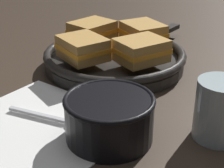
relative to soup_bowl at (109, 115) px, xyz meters
The scene contains 10 objects.
ground_plane 0.08m from the soup_bowl, 161.22° to the left, with size 4.00×4.00×0.00m, color #382B21.
napkin 0.12m from the soup_bowl, 154.74° to the right, with size 0.29×0.26×0.00m.
soup_bowl is the anchor object (origin of this frame).
spoon 0.08m from the soup_bowl, 162.97° to the right, with size 0.16×0.07×0.01m.
skillet 0.29m from the soup_bowl, 131.25° to the left, with size 0.32×0.46×0.04m.
sandwich_near_left 0.24m from the soup_bowl, 147.32° to the left, with size 0.11×0.10×0.05m.
sandwich_near_right 0.23m from the soup_bowl, 117.27° to the left, with size 0.10×0.12×0.05m.
sandwich_far_left 0.35m from the soup_bowl, 120.72° to the left, with size 0.12×0.11×0.05m.
sandwich_far_right 0.36m from the soup_bowl, 140.56° to the left, with size 0.08×0.10×0.05m.
drinking_glass 0.17m from the soup_bowl, 44.90° to the left, with size 0.08×0.08×0.09m.
Camera 1 is at (0.38, -0.34, 0.31)m, focal length 55.00 mm.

